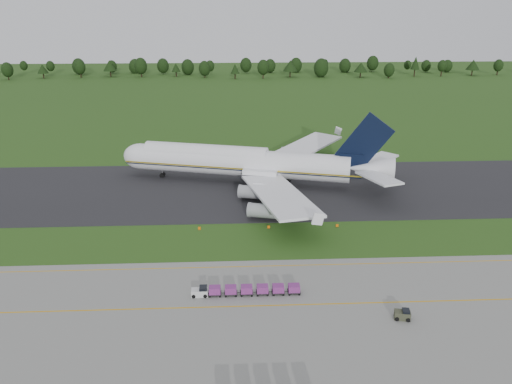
{
  "coord_description": "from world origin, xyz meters",
  "views": [
    {
      "loc": [
        -0.7,
        -85.75,
        42.73
      ],
      "look_at": [
        3.4,
        2.0,
        9.21
      ],
      "focal_mm": 35.0,
      "sensor_mm": 36.0,
      "label": 1
    }
  ],
  "objects_px": {
    "baggage_train": "(245,290)",
    "utility_cart": "(402,315)",
    "aircraft": "(246,162)",
    "edge_markers": "(269,227)"
  },
  "relations": [
    {
      "from": "aircraft",
      "to": "utility_cart",
      "type": "bearing_deg",
      "value": -70.57
    },
    {
      "from": "aircraft",
      "to": "edge_markers",
      "type": "relative_size",
      "value": 2.44
    },
    {
      "from": "baggage_train",
      "to": "aircraft",
      "type": "bearing_deg",
      "value": 88.03
    },
    {
      "from": "aircraft",
      "to": "edge_markers",
      "type": "height_order",
      "value": "aircraft"
    },
    {
      "from": "utility_cart",
      "to": "aircraft",
      "type": "bearing_deg",
      "value": 109.43
    },
    {
      "from": "aircraft",
      "to": "baggage_train",
      "type": "xyz_separation_m",
      "value": [
        -1.76,
        -51.27,
        -4.68
      ]
    },
    {
      "from": "utility_cart",
      "to": "edge_markers",
      "type": "bearing_deg",
      "value": 118.27
    },
    {
      "from": "baggage_train",
      "to": "utility_cart",
      "type": "distance_m",
      "value": 23.68
    },
    {
      "from": "baggage_train",
      "to": "edge_markers",
      "type": "xyz_separation_m",
      "value": [
        5.47,
        24.18,
        -0.59
      ]
    },
    {
      "from": "baggage_train",
      "to": "utility_cart",
      "type": "bearing_deg",
      "value": -18.35
    }
  ]
}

